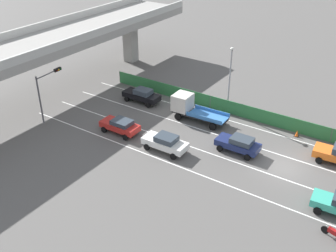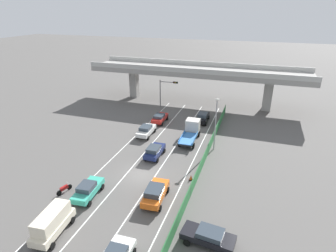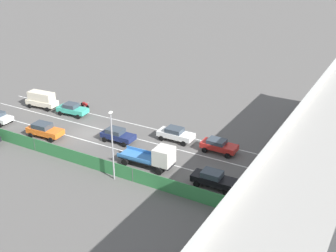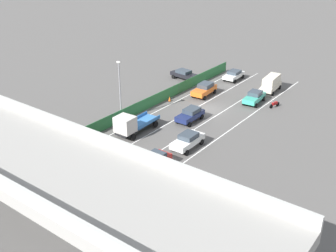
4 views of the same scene
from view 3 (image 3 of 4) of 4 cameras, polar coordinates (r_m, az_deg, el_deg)
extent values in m
plane|color=#565451|center=(55.84, -10.40, -0.96)|extent=(300.00, 300.00, 0.00)
cube|color=silver|center=(57.16, -3.59, 0.04)|extent=(0.14, 44.98, 0.01)
cube|color=silver|center=(54.55, -5.59, -1.28)|extent=(0.14, 44.98, 0.01)
cube|color=silver|center=(52.05, -7.79, -2.73)|extent=(0.14, 44.98, 0.01)
cube|color=silver|center=(49.66, -10.22, -4.32)|extent=(0.14, 44.98, 0.01)
cube|color=gray|center=(41.91, 21.11, -1.10)|extent=(44.26, 8.16, 0.96)
cube|color=#B2B2AD|center=(42.14, 16.11, 1.15)|extent=(44.26, 0.30, 0.90)
cube|color=#2D753D|center=(48.31, -11.40, -4.23)|extent=(0.06, 40.98, 1.58)
cylinder|color=#4C514C|center=(52.67, -17.08, -2.36)|extent=(0.10, 0.10, 1.58)
cylinder|color=#4C514C|center=(44.57, -4.65, -6.40)|extent=(0.10, 0.10, 1.58)
cylinder|color=#4C514C|center=(39.65, 12.29, -11.30)|extent=(0.10, 0.10, 1.58)
cube|color=silver|center=(52.76, 1.03, -1.13)|extent=(1.87, 4.50, 0.64)
cube|color=#333D47|center=(52.58, 0.87, -0.52)|extent=(1.61, 2.01, 0.53)
cylinder|color=black|center=(53.08, 2.93, -1.57)|extent=(0.23, 0.64, 0.64)
cylinder|color=black|center=(51.64, 2.06, -2.34)|extent=(0.23, 0.64, 0.64)
cylinder|color=black|center=(54.32, 0.04, -0.90)|extent=(0.23, 0.64, 0.64)
cylinder|color=black|center=(52.91, -0.88, -1.63)|extent=(0.23, 0.64, 0.64)
cube|color=black|center=(43.77, 6.10, -7.06)|extent=(1.82, 4.67, 0.66)
cube|color=#333D47|center=(43.54, 5.80, -6.28)|extent=(1.55, 2.04, 0.58)
cylinder|color=black|center=(44.25, 8.40, -7.56)|extent=(0.23, 0.64, 0.64)
cylinder|color=black|center=(42.88, 7.58, -8.65)|extent=(0.23, 0.64, 0.64)
cylinder|color=black|center=(45.21, 4.65, -6.61)|extent=(0.23, 0.64, 0.64)
cylinder|color=black|center=(43.87, 3.72, -7.63)|extent=(0.23, 0.64, 0.64)
cylinder|color=black|center=(61.63, -19.91, 0.74)|extent=(0.24, 0.65, 0.64)
cylinder|color=black|center=(60.54, -21.14, 0.12)|extent=(0.24, 0.65, 0.64)
cube|color=orange|center=(55.75, -15.79, -0.62)|extent=(2.16, 4.73, 0.69)
cube|color=#333D47|center=(55.74, -16.18, 0.05)|extent=(1.77, 2.29, 0.59)
cylinder|color=black|center=(55.63, -13.90, -1.03)|extent=(0.26, 0.65, 0.64)
cylinder|color=black|center=(54.38, -15.10, -1.78)|extent=(0.26, 0.65, 0.64)
cylinder|color=black|center=(57.56, -16.33, -0.44)|extent=(0.26, 0.65, 0.64)
cylinder|color=black|center=(56.35, -17.55, -1.15)|extent=(0.26, 0.65, 0.64)
cube|color=navy|center=(52.83, -6.54, -1.28)|extent=(1.80, 4.22, 0.62)
cube|color=#333D47|center=(52.79, -6.92, -0.62)|extent=(1.57, 2.07, 0.53)
cylinder|color=black|center=(52.94, -4.71, -1.70)|extent=(0.23, 0.64, 0.64)
cylinder|color=black|center=(51.65, -5.78, -2.45)|extent=(0.23, 0.64, 0.64)
cylinder|color=black|center=(54.44, -7.22, -1.05)|extent=(0.23, 0.64, 0.64)
cylinder|color=black|center=(53.19, -8.32, -1.76)|extent=(0.23, 0.64, 0.64)
cube|color=beige|center=(65.13, -16.18, 3.00)|extent=(2.16, 4.79, 0.69)
cube|color=beige|center=(64.80, -16.27, 3.78)|extent=(1.88, 3.94, 1.19)
cylinder|color=black|center=(64.96, -14.56, 2.65)|extent=(0.28, 0.66, 0.64)
cylinder|color=black|center=(63.72, -15.53, 2.11)|extent=(0.28, 0.66, 0.64)
cylinder|color=black|center=(66.91, -16.69, 3.04)|extent=(0.28, 0.66, 0.64)
cylinder|color=black|center=(65.71, -17.67, 2.52)|extent=(0.28, 0.66, 0.64)
cube|color=teal|center=(61.49, -12.39, 2.10)|extent=(2.10, 4.49, 0.62)
cube|color=#333D47|center=(61.40, -12.61, 2.64)|extent=(1.68, 1.95, 0.55)
cylinder|color=black|center=(61.47, -10.76, 1.77)|extent=(0.27, 0.66, 0.64)
cylinder|color=black|center=(60.18, -11.71, 1.18)|extent=(0.27, 0.66, 0.64)
cylinder|color=black|center=(63.15, -12.97, 2.19)|extent=(0.27, 0.66, 0.64)
cylinder|color=black|center=(61.90, -13.93, 1.63)|extent=(0.27, 0.66, 0.64)
cube|color=red|center=(50.37, 6.73, -2.63)|extent=(1.79, 4.21, 0.62)
cube|color=#333D47|center=(50.24, 6.41, -2.01)|extent=(1.57, 2.05, 0.45)
cylinder|color=black|center=(50.87, 8.57, -3.06)|extent=(0.22, 0.64, 0.64)
cylinder|color=black|center=(49.40, 7.82, -3.89)|extent=(0.22, 0.64, 0.64)
cylinder|color=black|center=(51.80, 5.64, -2.36)|extent=(0.22, 0.64, 0.64)
cylinder|color=black|center=(50.36, 4.81, -3.16)|extent=(0.22, 0.64, 0.64)
cube|color=black|center=(47.33, -2.87, -4.46)|extent=(1.86, 6.28, 0.25)
cube|color=beige|center=(45.89, -0.54, -3.95)|extent=(2.14, 1.94, 1.82)
cube|color=#3875BC|center=(47.71, -3.92, -4.00)|extent=(2.21, 4.28, 0.10)
cube|color=#3875BC|center=(48.37, -3.31, -3.29)|extent=(0.22, 4.21, 0.40)
cube|color=#3875BC|center=(46.88, -4.56, -4.29)|extent=(0.22, 4.21, 0.40)
cylinder|color=black|center=(47.37, 0.00, -4.85)|extent=(0.29, 0.81, 0.80)
cylinder|color=black|center=(45.79, -1.22, -5.97)|extent=(0.29, 0.81, 0.80)
cylinder|color=black|center=(49.25, -4.38, -3.71)|extent=(0.29, 0.81, 0.80)
cylinder|color=black|center=(47.73, -5.70, -4.74)|extent=(0.29, 0.81, 0.80)
cylinder|color=black|center=(63.31, -10.47, 2.45)|extent=(0.26, 0.60, 0.60)
cylinder|color=black|center=(64.37, -11.15, 2.77)|extent=(0.26, 0.60, 0.60)
cube|color=maroon|center=(63.74, -10.83, 2.85)|extent=(0.52, 0.96, 0.36)
cylinder|color=#B2B2B2|center=(63.17, -10.57, 3.00)|extent=(0.58, 0.20, 0.03)
cylinder|color=#47474C|center=(49.96, 17.05, -1.42)|extent=(0.18, 0.18, 5.38)
cylinder|color=#47474C|center=(47.40, 17.06, 0.33)|extent=(3.49, 0.41, 0.12)
cube|color=black|center=(46.13, 16.78, -0.31)|extent=(0.98, 0.36, 0.32)
sphere|color=#390706|center=(46.42, 16.65, -0.13)|extent=(0.20, 0.20, 0.20)
sphere|color=#EFA319|center=(46.15, 16.59, -0.27)|extent=(0.20, 0.20, 0.20)
sphere|color=black|center=(45.87, 16.52, -0.42)|extent=(0.20, 0.20, 0.20)
cylinder|color=gray|center=(43.86, -7.28, -2.83)|extent=(0.16, 0.16, 7.25)
ellipsoid|color=silver|center=(42.27, -7.55, 1.76)|extent=(0.60, 0.36, 0.28)
cone|color=orange|center=(51.22, -13.98, -3.31)|extent=(0.36, 0.36, 0.70)
cube|color=black|center=(51.37, -13.94, -3.64)|extent=(0.47, 0.47, 0.03)
camera|label=1|loc=(79.70, -1.33, 22.49)|focal=42.16mm
camera|label=2|loc=(65.12, -38.31, 15.29)|focal=29.75mm
camera|label=4|loc=(65.15, 41.23, 17.09)|focal=44.36mm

